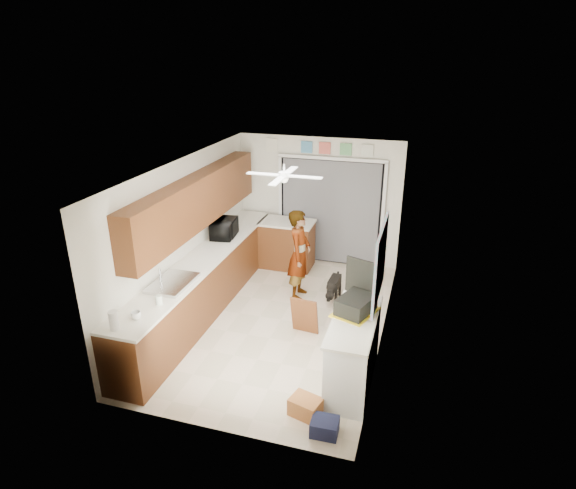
# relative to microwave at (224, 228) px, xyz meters

# --- Properties ---
(floor) EXTENTS (5.00, 5.00, 0.00)m
(floor) POSITION_rel_microwave_xyz_m (1.33, -0.91, -1.10)
(floor) COLOR beige
(floor) RESTS_ON ground
(ceiling) EXTENTS (5.00, 5.00, 0.00)m
(ceiling) POSITION_rel_microwave_xyz_m (1.33, -0.91, 1.40)
(ceiling) COLOR white
(ceiling) RESTS_ON ground
(wall_back) EXTENTS (3.20, 0.00, 3.20)m
(wall_back) POSITION_rel_microwave_xyz_m (1.33, 1.59, 0.15)
(wall_back) COLOR silver
(wall_back) RESTS_ON ground
(wall_front) EXTENTS (3.20, 0.00, 3.20)m
(wall_front) POSITION_rel_microwave_xyz_m (1.33, -3.41, 0.15)
(wall_front) COLOR silver
(wall_front) RESTS_ON ground
(wall_left) EXTENTS (0.00, 5.00, 5.00)m
(wall_left) POSITION_rel_microwave_xyz_m (-0.27, -0.91, 0.15)
(wall_left) COLOR silver
(wall_left) RESTS_ON ground
(wall_right) EXTENTS (0.00, 5.00, 5.00)m
(wall_right) POSITION_rel_microwave_xyz_m (2.93, -0.91, 0.15)
(wall_right) COLOR silver
(wall_right) RESTS_ON ground
(left_base_cabinets) EXTENTS (0.60, 4.80, 0.90)m
(left_base_cabinets) POSITION_rel_microwave_xyz_m (0.03, -0.91, -0.65)
(left_base_cabinets) COLOR #5B2C15
(left_base_cabinets) RESTS_ON floor
(left_countertop) EXTENTS (0.62, 4.80, 0.04)m
(left_countertop) POSITION_rel_microwave_xyz_m (0.04, -0.91, -0.18)
(left_countertop) COLOR white
(left_countertop) RESTS_ON left_base_cabinets
(upper_cabinets) EXTENTS (0.32, 4.00, 0.80)m
(upper_cabinets) POSITION_rel_microwave_xyz_m (-0.11, -0.71, 0.70)
(upper_cabinets) COLOR #5B2C15
(upper_cabinets) RESTS_ON wall_left
(sink_basin) EXTENTS (0.50, 0.76, 0.06)m
(sink_basin) POSITION_rel_microwave_xyz_m (0.04, -1.91, -0.14)
(sink_basin) COLOR silver
(sink_basin) RESTS_ON left_countertop
(faucet) EXTENTS (0.03, 0.03, 0.22)m
(faucet) POSITION_rel_microwave_xyz_m (-0.15, -1.91, -0.05)
(faucet) COLOR silver
(faucet) RESTS_ON left_countertop
(peninsula_base) EXTENTS (1.00, 0.60, 0.90)m
(peninsula_base) POSITION_rel_microwave_xyz_m (0.83, 1.09, -0.65)
(peninsula_base) COLOR #5B2C15
(peninsula_base) RESTS_ON floor
(peninsula_top) EXTENTS (1.04, 0.64, 0.04)m
(peninsula_top) POSITION_rel_microwave_xyz_m (0.83, 1.09, -0.18)
(peninsula_top) COLOR white
(peninsula_top) RESTS_ON peninsula_base
(back_opening_recess) EXTENTS (2.00, 0.06, 2.10)m
(back_opening_recess) POSITION_rel_microwave_xyz_m (1.58, 1.56, -0.05)
(back_opening_recess) COLOR black
(back_opening_recess) RESTS_ON wall_back
(curtain_panel) EXTENTS (1.90, 0.03, 2.05)m
(curtain_panel) POSITION_rel_microwave_xyz_m (1.58, 1.52, -0.05)
(curtain_panel) COLOR slate
(curtain_panel) RESTS_ON wall_back
(door_trim_left) EXTENTS (0.06, 0.04, 2.10)m
(door_trim_left) POSITION_rel_microwave_xyz_m (0.56, 1.53, -0.05)
(door_trim_left) COLOR white
(door_trim_left) RESTS_ON wall_back
(door_trim_right) EXTENTS (0.06, 0.04, 2.10)m
(door_trim_right) POSITION_rel_microwave_xyz_m (2.60, 1.53, -0.05)
(door_trim_right) COLOR white
(door_trim_right) RESTS_ON wall_back
(door_trim_head) EXTENTS (2.10, 0.04, 0.06)m
(door_trim_head) POSITION_rel_microwave_xyz_m (1.58, 1.53, 1.02)
(door_trim_head) COLOR white
(door_trim_head) RESTS_ON wall_back
(header_frame_1) EXTENTS (0.22, 0.02, 0.22)m
(header_frame_1) POSITION_rel_microwave_xyz_m (1.08, 1.56, 1.20)
(header_frame_1) COLOR #468ABC
(header_frame_1) RESTS_ON wall_back
(header_frame_2) EXTENTS (0.22, 0.02, 0.22)m
(header_frame_2) POSITION_rel_microwave_xyz_m (1.43, 1.56, 1.20)
(header_frame_2) COLOR #DA5B51
(header_frame_2) RESTS_ON wall_back
(header_frame_3) EXTENTS (0.22, 0.02, 0.22)m
(header_frame_3) POSITION_rel_microwave_xyz_m (1.83, 1.56, 1.20)
(header_frame_3) COLOR #5EA56A
(header_frame_3) RESTS_ON wall_back
(header_frame_4) EXTENTS (0.22, 0.02, 0.22)m
(header_frame_4) POSITION_rel_microwave_xyz_m (2.23, 1.56, 1.20)
(header_frame_4) COLOR silver
(header_frame_4) RESTS_ON wall_back
(route66_sign) EXTENTS (0.22, 0.02, 0.26)m
(route66_sign) POSITION_rel_microwave_xyz_m (0.38, 1.56, 1.20)
(route66_sign) COLOR silver
(route66_sign) RESTS_ON wall_back
(right_counter_base) EXTENTS (0.50, 1.40, 0.90)m
(right_counter_base) POSITION_rel_microwave_xyz_m (2.68, -2.11, -0.65)
(right_counter_base) COLOR white
(right_counter_base) RESTS_ON floor
(right_counter_top) EXTENTS (0.54, 1.44, 0.04)m
(right_counter_top) POSITION_rel_microwave_xyz_m (2.67, -2.11, -0.18)
(right_counter_top) COLOR white
(right_counter_top) RESTS_ON right_counter_base
(abstract_painting) EXTENTS (0.03, 1.15, 0.95)m
(abstract_painting) POSITION_rel_microwave_xyz_m (2.91, -1.91, 0.55)
(abstract_painting) COLOR #DA5070
(abstract_painting) RESTS_ON wall_right
(ceiling_fan) EXTENTS (1.14, 1.14, 0.24)m
(ceiling_fan) POSITION_rel_microwave_xyz_m (1.33, -0.71, 1.22)
(ceiling_fan) COLOR white
(ceiling_fan) RESTS_ON ceiling
(microwave) EXTENTS (0.46, 0.61, 0.31)m
(microwave) POSITION_rel_microwave_xyz_m (0.00, 0.00, 0.00)
(microwave) COLOR black
(microwave) RESTS_ON left_countertop
(cup) EXTENTS (0.16, 0.16, 0.10)m
(cup) POSITION_rel_microwave_xyz_m (0.08, -2.88, -0.11)
(cup) COLOR white
(cup) RESTS_ON left_countertop
(jar_a) EXTENTS (0.11, 0.11, 0.13)m
(jar_a) POSITION_rel_microwave_xyz_m (0.15, -2.47, -0.09)
(jar_a) COLOR silver
(jar_a) RESTS_ON left_countertop
(paper_towel_roll) EXTENTS (0.11, 0.11, 0.24)m
(paper_towel_roll) POSITION_rel_microwave_xyz_m (-0.04, -3.16, -0.04)
(paper_towel_roll) COLOR white
(paper_towel_roll) RESTS_ON left_countertop
(suitcase) EXTENTS (0.51, 0.59, 0.21)m
(suitcase) POSITION_rel_microwave_xyz_m (2.65, -1.94, -0.05)
(suitcase) COLOR black
(suitcase) RESTS_ON right_counter_top
(suitcase_rim) EXTENTS (0.61, 0.70, 0.02)m
(suitcase_rim) POSITION_rel_microwave_xyz_m (2.65, -1.94, -0.16)
(suitcase_rim) COLOR yellow
(suitcase_rim) RESTS_ON suitcase
(suitcase_lid) EXTENTS (0.40, 0.17, 0.50)m
(suitcase_lid) POSITION_rel_microwave_xyz_m (2.65, -1.65, 0.20)
(suitcase_lid) COLOR black
(suitcase_lid) RESTS_ON suitcase
(cardboard_box) EXTENTS (0.42, 0.36, 0.22)m
(cardboard_box) POSITION_rel_microwave_xyz_m (2.25, -2.88, -0.98)
(cardboard_box) COLOR #AA5F35
(cardboard_box) RESTS_ON floor
(navy_crate) EXTENTS (0.32, 0.27, 0.19)m
(navy_crate) POSITION_rel_microwave_xyz_m (2.54, -3.11, -1.00)
(navy_crate) COLOR #161A38
(navy_crate) RESTS_ON floor
(cabinet_door_panel) EXTENTS (0.43, 0.20, 0.62)m
(cabinet_door_panel) POSITION_rel_microwave_xyz_m (1.79, -1.19, -0.78)
(cabinet_door_panel) COLOR #5B2C15
(cabinet_door_panel) RESTS_ON floor
(man) EXTENTS (0.39, 0.58, 1.58)m
(man) POSITION_rel_microwave_xyz_m (1.39, -0.05, -0.31)
(man) COLOR white
(man) RESTS_ON floor
(dog) EXTENTS (0.26, 0.57, 0.44)m
(dog) POSITION_rel_microwave_xyz_m (2.00, 0.04, -0.88)
(dog) COLOR black
(dog) RESTS_ON floor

